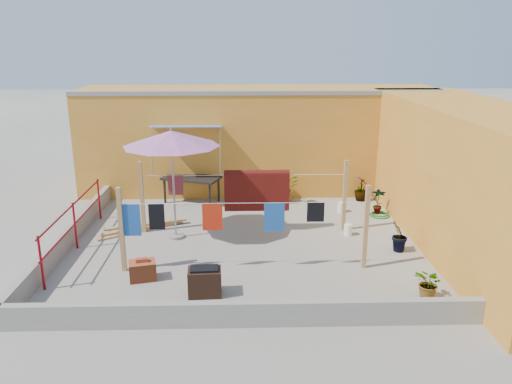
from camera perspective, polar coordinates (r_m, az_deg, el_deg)
The scene contains 21 objects.
ground at distance 11.85m, azimuth -1.34°, elevation -5.85°, with size 80.00×80.00×0.00m, color #9E998E.
wall_back at distance 15.91m, azimuth 0.33°, elevation 6.11°, with size 11.00×3.27×3.21m.
wall_right at distance 12.48m, azimuth 23.24°, elevation 1.68°, with size 2.40×9.00×3.20m, color orange.
parapet_front at distance 8.54m, azimuth -1.21°, elevation -13.75°, with size 8.30×0.16×0.44m, color gray.
parapet_left at distance 12.44m, azimuth -20.56°, elevation -4.75°, with size 0.16×7.30×0.44m, color gray.
red_railing at distance 12.03m, azimuth -20.06°, elevation -2.89°, with size 0.05×4.20×1.10m.
clothesline_rig at distance 12.00m, azimuth -0.39°, elevation -0.35°, with size 5.09×2.35×1.80m.
patio_umbrella at distance 11.66m, azimuth -9.66°, elevation 5.98°, with size 2.81×2.81×2.70m.
outdoor_table at distance 14.73m, azimuth -7.39°, elevation 1.43°, with size 1.82×1.32×0.77m.
brick_stack at distance 10.31m, azimuth -12.83°, elevation -8.72°, with size 0.59×0.49×0.46m.
lumber_pile at distance 12.93m, azimuth -12.88°, elevation -3.98°, with size 2.08×1.30×0.14m.
brazier at distance 9.50m, azimuth -5.88°, elevation -10.14°, with size 0.64×0.44×0.56m.
white_basin at distance 9.02m, azimuth 5.55°, elevation -13.35°, with size 0.46×0.46×0.08m.
water_jug_a at distance 12.48m, azimuth 10.49°, elevation -4.25°, with size 0.20×0.20×0.32m.
water_jug_b at distance 14.10m, azimuth 9.69°, elevation -1.72°, with size 0.21×0.21×0.32m.
green_hose at distance 14.03m, azimuth 13.92°, elevation -2.53°, with size 0.54×0.54×0.08m.
plant_back_a at distance 14.74m, azimuth 3.40°, elevation 0.48°, with size 0.77×0.66×0.85m, color #175118.
plant_back_b at distance 15.16m, azimuth 11.96°, elevation 0.37°, with size 0.41×0.41×0.74m, color #175118.
plant_right_a at distance 14.11m, azimuth 13.80°, elevation -0.97°, with size 0.39×0.27×0.75m, color #175118.
plant_right_b at distance 11.68m, azimuth 16.00°, elevation -4.81°, with size 0.43×0.35×0.78m, color #175118.
plant_right_c at distance 9.86m, azimuth 19.23°, elevation -9.87°, with size 0.53×0.46×0.58m, color #175118.
Camera 1 is at (-0.03, -10.94, 4.56)m, focal length 35.00 mm.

